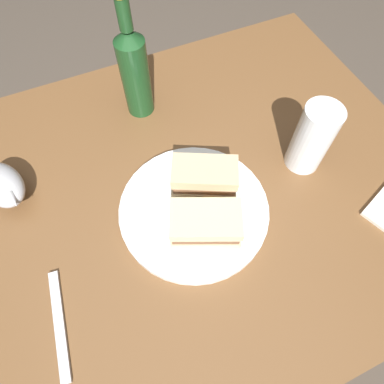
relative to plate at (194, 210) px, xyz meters
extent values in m
plane|color=#4C4238|center=(0.02, 0.05, -0.77)|extent=(6.00, 6.00, 0.00)
cube|color=brown|center=(0.02, 0.05, -0.39)|extent=(1.02, 0.82, 0.77)
cylinder|color=white|center=(0.00, 0.00, 0.00)|extent=(0.29, 0.29, 0.02)
cube|color=beige|center=(0.00, -0.05, 0.02)|extent=(0.14, 0.12, 0.02)
cube|color=brown|center=(0.00, -0.05, 0.04)|extent=(0.13, 0.11, 0.02)
cube|color=beige|center=(0.00, -0.05, 0.06)|extent=(0.14, 0.12, 0.02)
cube|color=#CCB284|center=(0.04, 0.03, 0.02)|extent=(0.14, 0.11, 0.02)
cube|color=brown|center=(0.04, 0.03, 0.04)|extent=(0.13, 0.11, 0.02)
cube|color=#CCB284|center=(0.04, 0.03, 0.06)|extent=(0.14, 0.11, 0.02)
cube|color=#B77F33|center=(0.05, -0.01, 0.02)|extent=(0.05, 0.06, 0.02)
cube|color=#AD702D|center=(0.06, -0.03, 0.02)|extent=(0.03, 0.04, 0.02)
cube|color=#AD702D|center=(0.03, -0.05, 0.02)|extent=(0.06, 0.05, 0.02)
cube|color=#AD702D|center=(0.03, 0.00, 0.02)|extent=(0.02, 0.04, 0.02)
cylinder|color=white|center=(0.26, 0.02, 0.07)|extent=(0.07, 0.07, 0.15)
cylinder|color=#C67014|center=(0.26, 0.02, 0.04)|extent=(0.06, 0.06, 0.09)
cylinder|color=#B7B7BC|center=(-0.32, 0.18, 0.00)|extent=(0.04, 0.04, 0.02)
ellipsoid|color=#B7B7BC|center=(-0.32, 0.18, 0.03)|extent=(0.10, 0.13, 0.05)
ellipsoid|color=#381E0F|center=(-0.32, 0.18, 0.04)|extent=(0.08, 0.11, 0.02)
cone|color=#B7B7BC|center=(-0.30, 0.13, 0.04)|extent=(0.03, 0.04, 0.02)
cylinder|color=#19421E|center=(0.00, 0.30, 0.08)|extent=(0.06, 0.06, 0.18)
cone|color=#19421E|center=(0.00, 0.30, 0.18)|extent=(0.06, 0.06, 0.02)
cylinder|color=#19421E|center=(0.00, 0.30, 0.22)|extent=(0.03, 0.03, 0.06)
cube|color=silver|center=(-0.29, -0.10, 0.00)|extent=(0.03, 0.18, 0.01)
camera|label=1|loc=(-0.12, -0.26, 0.58)|focal=31.26mm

